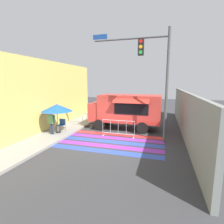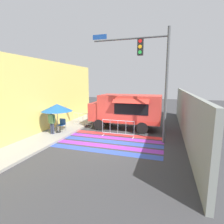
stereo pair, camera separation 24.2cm
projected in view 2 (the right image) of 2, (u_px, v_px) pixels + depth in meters
The scene contains 12 objects.
ground_plane at pixel (110, 141), 10.66m from camera, with size 60.00×60.00×0.00m, color #38383A.
sidewalk_left at pixel (40, 133), 12.16m from camera, with size 4.40×16.00×0.13m.
building_left_facade at pixel (37, 97), 11.75m from camera, with size 0.25×16.00×5.12m.
concrete_wall_right at pixel (185, 113), 11.93m from camera, with size 0.20×16.00×2.94m.
crosswalk_painted at pixel (109, 142), 10.61m from camera, with size 6.40×3.60×0.01m.
food_truck at pixel (125, 109), 13.37m from camera, with size 5.34×2.66×2.63m.
traffic_signal_pole at pixel (152, 67), 9.97m from camera, with size 4.55×0.29×6.55m.
patio_umbrella at pixel (57, 108), 11.86m from camera, with size 2.06×2.06×1.98m.
folding_chair at pixel (62, 124), 12.48m from camera, with size 0.47×0.47×0.86m.
vendor_person at pixel (52, 121), 11.62m from camera, with size 0.53×0.21×1.56m.
barricade_front at pixel (118, 128), 11.52m from camera, with size 2.19×0.44×1.11m.
barricade_side at pixel (83, 120), 14.17m from camera, with size 1.63×0.44×1.11m.
Camera 2 is at (3.20, -9.70, 3.55)m, focal length 28.00 mm.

